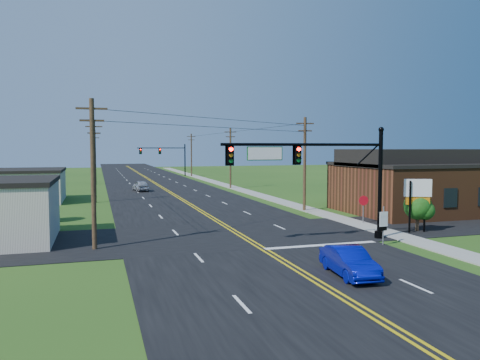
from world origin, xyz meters
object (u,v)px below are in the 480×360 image
object	(u,v)px
blue_car	(349,262)
stop_sign	(363,203)
signal_mast_far	(164,155)
signal_mast_main	(320,169)
route_sign	(384,223)

from	to	relation	value
blue_car	stop_sign	size ratio (longest dim) A/B	1.82
blue_car	signal_mast_far	bearing A→B (deg)	93.59
signal_mast_main	route_sign	world-z (taller)	signal_mast_main
route_sign	signal_mast_main	bearing A→B (deg)	143.34
signal_mast_main	signal_mast_far	distance (m)	72.00
signal_mast_main	route_sign	size ratio (longest dim) A/B	4.60
signal_mast_main	route_sign	bearing A→B (deg)	-30.97
blue_car	stop_sign	xyz separation A→B (m)	(9.01, 13.28, 0.96)
signal_mast_main	route_sign	xyz separation A→B (m)	(3.40, -2.04, -3.32)
signal_mast_main	signal_mast_far	world-z (taller)	same
signal_mast_far	route_sign	distance (m)	74.18
route_sign	stop_sign	distance (m)	8.39
signal_mast_far	stop_sign	world-z (taller)	signal_mast_far
signal_mast_far	blue_car	bearing A→B (deg)	-91.70
signal_mast_far	stop_sign	distance (m)	66.75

